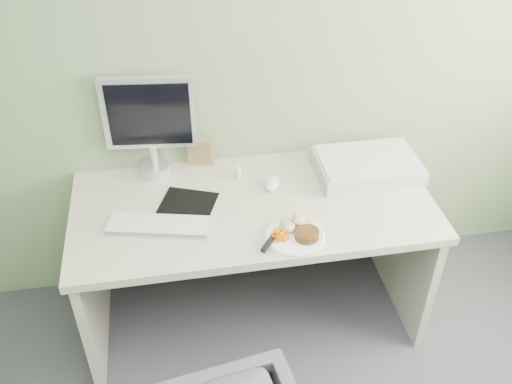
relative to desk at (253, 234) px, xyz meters
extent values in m
plane|color=gray|center=(0.00, 0.38, 0.80)|extent=(3.50, 0.00, 3.50)
cube|color=beige|center=(0.00, 0.00, 0.16)|extent=(1.60, 0.75, 0.04)
cube|color=#B3AA99|center=(-0.76, 0.00, -0.20)|extent=(0.04, 0.70, 0.69)
cube|color=#B3AA99|center=(0.76, 0.00, -0.20)|extent=(0.04, 0.70, 0.69)
cylinder|color=white|center=(0.13, -0.25, 0.19)|extent=(0.25, 0.25, 0.01)
cylinder|color=black|center=(0.18, -0.27, 0.21)|extent=(0.12, 0.12, 0.03)
ellipsoid|color=tan|center=(0.16, -0.20, 0.22)|extent=(0.13, 0.11, 0.06)
cube|color=#E05E04|center=(0.07, -0.26, 0.22)|extent=(0.08, 0.07, 0.04)
cube|color=silver|center=(0.08, -0.20, 0.21)|extent=(0.10, 0.12, 0.01)
cube|color=black|center=(0.01, -0.30, 0.21)|extent=(0.07, 0.09, 0.02)
cube|color=black|center=(-0.29, 0.04, 0.18)|extent=(0.30, 0.28, 0.00)
cube|color=white|center=(-0.42, -0.10, 0.20)|extent=(0.44, 0.22, 0.02)
ellipsoid|color=white|center=(0.11, 0.10, 0.20)|extent=(0.10, 0.13, 0.04)
cube|color=#A4774C|center=(-0.20, 0.33, 0.26)|extent=(0.12, 0.04, 0.15)
cylinder|color=white|center=(-0.03, 0.20, 0.21)|extent=(0.02, 0.02, 0.05)
cone|color=#98D6F4|center=(-0.03, 0.20, 0.25)|extent=(0.02, 0.02, 0.02)
cube|color=silver|center=(0.57, 0.14, 0.22)|extent=(0.48, 0.32, 0.07)
cylinder|color=silver|center=(-0.42, 0.29, 0.21)|extent=(0.13, 0.13, 0.05)
cylinder|color=silver|center=(-0.42, 0.29, 0.28)|extent=(0.03, 0.03, 0.09)
cube|color=silver|center=(-0.42, 0.32, 0.50)|extent=(0.41, 0.08, 0.35)
cube|color=black|center=(-0.42, 0.30, 0.50)|extent=(0.36, 0.05, 0.30)
camera|label=1|loc=(-0.32, -1.95, 1.76)|focal=40.00mm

